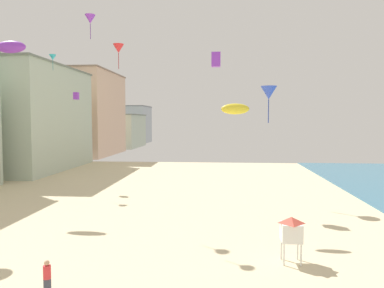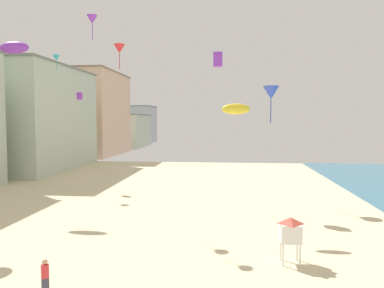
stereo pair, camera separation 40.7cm
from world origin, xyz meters
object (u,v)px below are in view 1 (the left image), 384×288
Objects in this scene: kite_purple_parafoil at (11,47)px; kite_purple_box at (76,96)px; kite_yellow_parafoil at (235,109)px; kite_blue_delta at (269,93)px; kite_cyan_delta at (53,57)px; kite_flyer at (47,276)px; kite_red_delta at (118,49)px; lifeguard_stand at (291,230)px; kite_purple_box_2 at (216,60)px; kite_purple_delta at (90,19)px.

kite_purple_box is (1.77, 10.16, -3.69)m from kite_purple_parafoil.
kite_yellow_parafoil is 0.58× the size of kite_blue_delta.
kite_purple_parafoil is at bearing -87.97° from kite_cyan_delta.
kite_red_delta reaches higher than kite_flyer.
kite_purple_parafoil is (-11.15, 16.49, 13.41)m from kite_flyer.
kite_red_delta is at bearing -26.23° from kite_purple_parafoil.
kite_cyan_delta is at bearing 127.77° from lifeguard_stand.
kite_purple_box_2 reaches higher than kite_yellow_parafoil.
kite_red_delta is 9.42m from kite_yellow_parafoil.
kite_purple_parafoil reaches higher than kite_purple_box.
kite_cyan_delta reaches higher than kite_yellow_parafoil.
kite_purple_delta is (-3.24, 14.87, 15.24)m from kite_flyer.
kite_cyan_delta is 1.38× the size of kite_purple_box_2.
kite_yellow_parafoil is at bearing -78.43° from kite_purple_box_2.
kite_purple_delta is (-14.75, 10.03, 14.32)m from lifeguard_stand.
kite_purple_delta is at bearing -141.82° from kite_flyer.
kite_purple_parafoil reaches higher than lifeguard_stand.
kite_purple_box_2 is (18.55, -6.47, -1.53)m from kite_cyan_delta.
kite_flyer is at bearing -127.28° from kite_yellow_parafoil.
kite_purple_parafoil is (-22.66, 11.64, 12.49)m from lifeguard_stand.
lifeguard_stand is at bearing -46.23° from kite_purple_box.
kite_cyan_delta is at bearing 160.77° from kite_purple_box_2.
kite_red_delta is 1.00× the size of kite_cyan_delta.
kite_purple_box is 23.72m from kite_yellow_parafoil.
kite_red_delta is 18.68m from kite_cyan_delta.
kite_cyan_delta is (-0.31, 8.79, 0.56)m from kite_purple_parafoil.
kite_blue_delta is at bearing 17.08° from kite_purple_box_2.
kite_cyan_delta is (-11.46, 25.28, 13.97)m from kite_flyer.
lifeguard_stand is at bearing -66.00° from kite_yellow_parafoil.
kite_red_delta is 15.36m from kite_blue_delta.
kite_purple_parafoil is 10.95m from kite_purple_box.
kite_yellow_parafoil is at bearing 103.43° from lifeguard_stand.
kite_purple_delta reaches higher than lifeguard_stand.
kite_purple_box_2 is (-1.53, 7.48, 4.73)m from kite_yellow_parafoil.
kite_purple_box is (-20.89, 21.80, 8.81)m from lifeguard_stand.
kite_cyan_delta is at bearing -129.72° from kite_flyer.
kite_purple_box is 0.47× the size of kite_cyan_delta.
kite_purple_delta is 14.49m from kite_yellow_parafoil.
kite_purple_delta reaches higher than kite_purple_box.
kite_flyer is at bearing -120.71° from kite_blue_delta.
kite_blue_delta is (11.82, 9.47, -2.53)m from kite_red_delta.
kite_flyer is 1.96× the size of kite_purple_box.
kite_blue_delta is at bearing 69.01° from kite_yellow_parafoil.
kite_yellow_parafoil is 1.57× the size of kite_purple_box_2.
kite_cyan_delta is (-8.22, 10.41, -1.27)m from kite_purple_delta.
kite_yellow_parafoil is (20.08, -13.95, -6.26)m from kite_cyan_delta.
kite_red_delta is (-11.25, 6.02, 11.10)m from lifeguard_stand.
kite_flyer is 21.54m from kite_purple_delta.
kite_purple_parafoil is 1.39× the size of kite_yellow_parafoil.
lifeguard_stand is at bearing -27.20° from kite_purple_parafoil.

